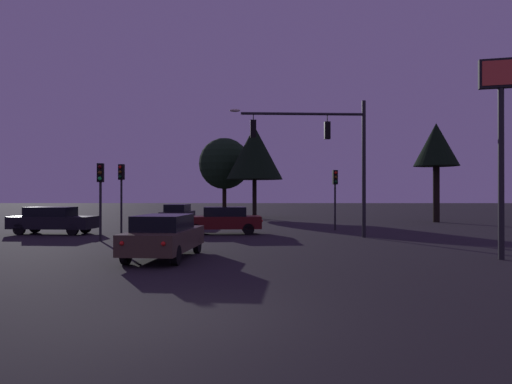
{
  "coord_description": "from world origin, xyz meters",
  "views": [
    {
      "loc": [
        1.2,
        -8.38,
        2.23
      ],
      "look_at": [
        1.3,
        18.25,
        2.36
      ],
      "focal_mm": 32.39,
      "sensor_mm": 36.0,
      "label": 1
    }
  ],
  "objects_px": {
    "traffic_light_corner_right": "(333,187)",
    "car_far_lane": "(176,214)",
    "traffic_signal_mast_arm": "(324,144)",
    "traffic_light_corner_left": "(99,186)",
    "store_sign_illuminated": "(499,112)",
    "tree_behind_sign": "(223,164)",
    "traffic_light_median": "(119,184)",
    "car_nearside_lane": "(163,236)",
    "tree_center_horizon": "(434,146)",
    "tree_left_far": "(253,153)",
    "car_crossing_right": "(51,220)",
    "car_crossing_left": "(221,220)"
  },
  "relations": [
    {
      "from": "tree_center_horizon",
      "to": "car_crossing_right",
      "type": "bearing_deg",
      "value": -156.76
    },
    {
      "from": "traffic_signal_mast_arm",
      "to": "traffic_light_corner_right",
      "type": "xyz_separation_m",
      "value": [
        1.35,
        4.98,
        -2.15
      ]
    },
    {
      "from": "tree_left_far",
      "to": "traffic_light_median",
      "type": "bearing_deg",
      "value": -114.99
    },
    {
      "from": "car_crossing_right",
      "to": "tree_left_far",
      "type": "relative_size",
      "value": 0.56
    },
    {
      "from": "traffic_light_corner_right",
      "to": "car_nearside_lane",
      "type": "height_order",
      "value": "traffic_light_corner_right"
    },
    {
      "from": "traffic_light_corner_right",
      "to": "car_crossing_right",
      "type": "height_order",
      "value": "traffic_light_corner_right"
    },
    {
      "from": "traffic_light_median",
      "to": "tree_center_horizon",
      "type": "xyz_separation_m",
      "value": [
        22.26,
        10.25,
        3.29
      ]
    },
    {
      "from": "tree_center_horizon",
      "to": "tree_behind_sign",
      "type": "bearing_deg",
      "value": 150.21
    },
    {
      "from": "traffic_signal_mast_arm",
      "to": "traffic_light_corner_right",
      "type": "height_order",
      "value": "traffic_signal_mast_arm"
    },
    {
      "from": "traffic_signal_mast_arm",
      "to": "car_far_lane",
      "type": "xyz_separation_m",
      "value": [
        -9.22,
        9.4,
        -4.03
      ]
    },
    {
      "from": "traffic_signal_mast_arm",
      "to": "traffic_light_corner_left",
      "type": "relative_size",
      "value": 1.91
    },
    {
      "from": "car_nearside_lane",
      "to": "tree_center_horizon",
      "type": "bearing_deg",
      "value": 49.87
    },
    {
      "from": "traffic_signal_mast_arm",
      "to": "car_crossing_left",
      "type": "distance_m",
      "value": 7.11
    },
    {
      "from": "car_nearside_lane",
      "to": "tree_left_far",
      "type": "xyz_separation_m",
      "value": [
        3.04,
        27.1,
        5.31
      ]
    },
    {
      "from": "traffic_light_corner_right",
      "to": "car_far_lane",
      "type": "height_order",
      "value": "traffic_light_corner_right"
    },
    {
      "from": "tree_behind_sign",
      "to": "tree_center_horizon",
      "type": "distance_m",
      "value": 20.39
    },
    {
      "from": "traffic_light_corner_left",
      "to": "car_crossing_right",
      "type": "xyz_separation_m",
      "value": [
        -3.96,
        3.8,
        -1.85
      ]
    },
    {
      "from": "traffic_signal_mast_arm",
      "to": "car_nearside_lane",
      "type": "bearing_deg",
      "value": -131.0
    },
    {
      "from": "traffic_light_corner_right",
      "to": "car_crossing_left",
      "type": "distance_m",
      "value": 7.61
    },
    {
      "from": "car_nearside_lane",
      "to": "car_crossing_right",
      "type": "bearing_deg",
      "value": 129.95
    },
    {
      "from": "car_crossing_right",
      "to": "tree_behind_sign",
      "type": "height_order",
      "value": "tree_behind_sign"
    },
    {
      "from": "traffic_signal_mast_arm",
      "to": "tree_center_horizon",
      "type": "distance_m",
      "value": 17.09
    },
    {
      "from": "traffic_light_corner_left",
      "to": "tree_center_horizon",
      "type": "distance_m",
      "value": 26.71
    },
    {
      "from": "car_crossing_right",
      "to": "tree_left_far",
      "type": "xyz_separation_m",
      "value": [
        11.26,
        17.28,
        5.31
      ]
    },
    {
      "from": "store_sign_illuminated",
      "to": "tree_center_horizon",
      "type": "height_order",
      "value": "tree_center_horizon"
    },
    {
      "from": "tree_behind_sign",
      "to": "traffic_light_corner_right",
      "type": "bearing_deg",
      "value": -65.9
    },
    {
      "from": "traffic_light_corner_right",
      "to": "tree_center_horizon",
      "type": "relative_size",
      "value": 0.47
    },
    {
      "from": "store_sign_illuminated",
      "to": "tree_behind_sign",
      "type": "height_order",
      "value": "tree_behind_sign"
    },
    {
      "from": "traffic_light_corner_left",
      "to": "car_crossing_right",
      "type": "bearing_deg",
      "value": 136.22
    },
    {
      "from": "tree_behind_sign",
      "to": "car_nearside_lane",
      "type": "bearing_deg",
      "value": -89.91
    },
    {
      "from": "car_nearside_lane",
      "to": "car_far_lane",
      "type": "relative_size",
      "value": 1.11
    },
    {
      "from": "traffic_light_corner_left",
      "to": "car_crossing_left",
      "type": "height_order",
      "value": "traffic_light_corner_left"
    },
    {
      "from": "tree_center_horizon",
      "to": "traffic_light_median",
      "type": "bearing_deg",
      "value": -155.26
    },
    {
      "from": "car_crossing_left",
      "to": "car_far_lane",
      "type": "height_order",
      "value": "same"
    },
    {
      "from": "traffic_light_median",
      "to": "car_crossing_left",
      "type": "height_order",
      "value": "traffic_light_median"
    },
    {
      "from": "traffic_light_median",
      "to": "car_crossing_right",
      "type": "distance_m",
      "value": 4.22
    },
    {
      "from": "car_far_lane",
      "to": "traffic_light_median",
      "type": "bearing_deg",
      "value": -108.45
    },
    {
      "from": "traffic_light_median",
      "to": "car_nearside_lane",
      "type": "relative_size",
      "value": 0.83
    },
    {
      "from": "car_crossing_left",
      "to": "store_sign_illuminated",
      "type": "distance_m",
      "value": 15.06
    },
    {
      "from": "car_crossing_left",
      "to": "tree_behind_sign",
      "type": "relative_size",
      "value": 0.57
    },
    {
      "from": "traffic_light_median",
      "to": "car_far_lane",
      "type": "bearing_deg",
      "value": 71.55
    },
    {
      "from": "traffic_light_corner_left",
      "to": "traffic_light_median",
      "type": "height_order",
      "value": "traffic_light_median"
    },
    {
      "from": "traffic_light_corner_left",
      "to": "car_nearside_lane",
      "type": "height_order",
      "value": "traffic_light_corner_left"
    },
    {
      "from": "traffic_light_median",
      "to": "car_crossing_right",
      "type": "xyz_separation_m",
      "value": [
        -3.6,
        -0.85,
        -2.03
      ]
    },
    {
      "from": "tree_left_far",
      "to": "tree_center_horizon",
      "type": "distance_m",
      "value": 15.85
    },
    {
      "from": "traffic_light_corner_right",
      "to": "car_far_lane",
      "type": "xyz_separation_m",
      "value": [
        -10.57,
        4.42,
        -1.88
      ]
    },
    {
      "from": "traffic_light_corner_right",
      "to": "tree_left_far",
      "type": "relative_size",
      "value": 0.43
    },
    {
      "from": "car_far_lane",
      "to": "store_sign_illuminated",
      "type": "height_order",
      "value": "store_sign_illuminated"
    },
    {
      "from": "tree_center_horizon",
      "to": "car_crossing_left",
      "type": "bearing_deg",
      "value": -146.02
    },
    {
      "from": "tree_behind_sign",
      "to": "tree_left_far",
      "type": "distance_m",
      "value": 5.06
    }
  ]
}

